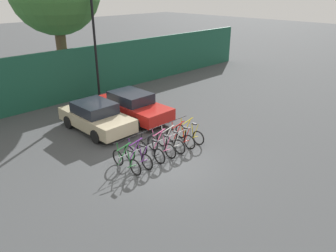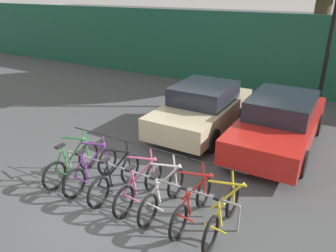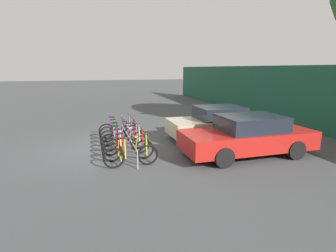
{
  "view_description": "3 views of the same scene",
  "coord_description": "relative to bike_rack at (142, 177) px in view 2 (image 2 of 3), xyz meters",
  "views": [
    {
      "loc": [
        -7.94,
        -8.25,
        6.47
      ],
      "look_at": [
        1.19,
        0.81,
        0.98
      ],
      "focal_mm": 35.0,
      "sensor_mm": 36.0,
      "label": 1
    },
    {
      "loc": [
        3.77,
        -3.99,
        4.06
      ],
      "look_at": [
        -0.05,
        2.61,
        0.8
      ],
      "focal_mm": 35.0,
      "sensor_mm": 36.0,
      "label": 2
    },
    {
      "loc": [
        9.91,
        -0.55,
        2.97
      ],
      "look_at": [
        0.87,
        2.11,
        0.89
      ],
      "focal_mm": 28.0,
      "sensor_mm": 36.0,
      "label": 3
    }
  ],
  "objects": [
    {
      "name": "car_red",
      "position": [
        1.83,
        3.9,
        0.2
      ],
      "size": [
        1.91,
        4.57,
        1.4
      ],
      "color": "red",
      "rests_on": "ground"
    },
    {
      "name": "bicycle_pink",
      "position": [
        0.04,
        -0.15,
        -0.11
      ],
      "size": [
        0.68,
        1.71,
        1.05
      ],
      "rotation": [
        0.0,
        0.0,
        0.01
      ],
      "color": "black",
      "rests_on": "ground"
    },
    {
      "name": "ground_plane",
      "position": [
        -0.46,
        -0.68,
        -0.49
      ],
      "size": [
        120.0,
        120.0,
        0.0
      ],
      "primitive_type": "plane",
      "color": "#424447"
    },
    {
      "name": "bicycle_black",
      "position": [
        -0.58,
        -0.15,
        -0.11
      ],
      "size": [
        0.68,
        1.71,
        1.05
      ],
      "rotation": [
        0.0,
        0.0,
        -0.01
      ],
      "color": "black",
      "rests_on": "ground"
    },
    {
      "name": "bicycle_yellow",
      "position": [
        1.8,
        -0.15,
        -0.11
      ],
      "size": [
        0.68,
        1.71,
        1.05
      ],
      "rotation": [
        0.0,
        0.0,
        -0.02
      ],
      "color": "black",
      "rests_on": "ground"
    },
    {
      "name": "bike_rack",
      "position": [
        0.0,
        0.0,
        0.0
      ],
      "size": [
        4.15,
        0.04,
        0.57
      ],
      "color": "gray",
      "rests_on": "ground"
    },
    {
      "name": "car_beige",
      "position": [
        -0.43,
        3.88,
        0.2
      ],
      "size": [
        1.91,
        4.11,
        1.4
      ],
      "color": "#C1B28E",
      "rests_on": "ground"
    },
    {
      "name": "bicycle_white",
      "position": [
        0.58,
        -0.15,
        -0.11
      ],
      "size": [
        0.68,
        1.71,
        1.05
      ],
      "rotation": [
        0.0,
        0.0,
        -0.05
      ],
      "color": "black",
      "rests_on": "ground"
    },
    {
      "name": "hoarding_wall",
      "position": [
        -0.46,
        8.82,
        1.07
      ],
      "size": [
        36.0,
        0.16,
        3.12
      ],
      "primitive_type": "cube",
      "color": "#19513D",
      "rests_on": "ground"
    },
    {
      "name": "bicycle_red",
      "position": [
        1.21,
        -0.15,
        -0.11
      ],
      "size": [
        0.68,
        1.71,
        1.05
      ],
      "rotation": [
        0.0,
        0.0,
        -0.05
      ],
      "color": "black",
      "rests_on": "ground"
    },
    {
      "name": "bicycle_green",
      "position": [
        -1.8,
        -0.15,
        -0.11
      ],
      "size": [
        0.68,
        1.71,
        1.05
      ],
      "rotation": [
        0.0,
        0.0,
        -0.01
      ],
      "color": "black",
      "rests_on": "ground"
    },
    {
      "name": "bicycle_purple",
      "position": [
        -1.23,
        -0.15,
        -0.11
      ],
      "size": [
        0.68,
        1.71,
        1.05
      ],
      "rotation": [
        0.0,
        0.0,
        -0.04
      ],
      "color": "black",
      "rests_on": "ground"
    }
  ]
}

